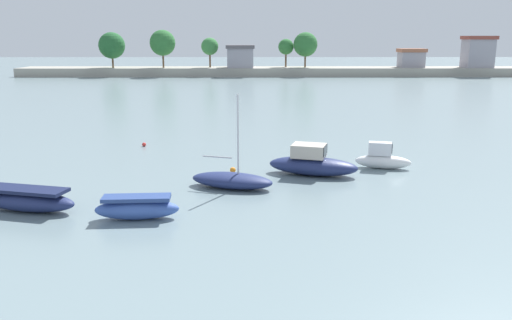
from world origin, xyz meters
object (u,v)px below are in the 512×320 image
at_px(moored_boat_1, 137,208).
at_px(mooring_buoy_0, 144,144).
at_px(moored_boat_4, 382,159).
at_px(moored_boat_0, 27,200).
at_px(moored_boat_3, 312,163).
at_px(moored_boat_2, 232,180).
at_px(mooring_buoy_1, 233,170).

distance_m(moored_boat_1, mooring_buoy_0, 15.62).
bearing_deg(moored_boat_1, moored_boat_4, 31.27).
xyz_separation_m(moored_boat_0, moored_boat_3, (13.63, 6.24, 0.16)).
relative_size(moored_boat_2, moored_boat_4, 1.43).
xyz_separation_m(moored_boat_3, moored_boat_4, (4.38, 1.49, -0.09)).
height_order(moored_boat_2, moored_boat_3, moored_boat_2).
height_order(moored_boat_1, moored_boat_4, moored_boat_4).
height_order(moored_boat_1, moored_boat_2, moored_boat_2).
bearing_deg(moored_boat_1, moored_boat_0, 164.31).
bearing_deg(moored_boat_0, moored_boat_1, 1.53).
relative_size(moored_boat_0, moored_boat_3, 0.91).
relative_size(moored_boat_4, mooring_buoy_1, 10.15).
relative_size(moored_boat_1, moored_boat_2, 0.75).
bearing_deg(moored_boat_2, moored_boat_4, 42.03).
bearing_deg(moored_boat_0, moored_boat_3, 38.40).
relative_size(moored_boat_0, mooring_buoy_1, 14.54).
xyz_separation_m(moored_boat_1, moored_boat_3, (8.42, 7.37, 0.17)).
bearing_deg(moored_boat_2, moored_boat_0, -140.99).
bearing_deg(moored_boat_2, mooring_buoy_1, 108.65).
relative_size(moored_boat_2, mooring_buoy_0, 16.99).
distance_m(moored_boat_3, mooring_buoy_0, 13.82).
bearing_deg(moored_boat_4, moored_boat_1, -131.64).
xyz_separation_m(moored_boat_0, mooring_buoy_0, (2.35, 14.22, -0.36)).
bearing_deg(moored_boat_1, moored_boat_2, 47.16).
xyz_separation_m(moored_boat_4, mooring_buoy_0, (-15.66, 6.48, -0.43)).
xyz_separation_m(moored_boat_2, moored_boat_4, (8.88, 4.09, 0.16)).
xyz_separation_m(moored_boat_2, mooring_buoy_1, (-0.07, 3.07, -0.25)).
bearing_deg(mooring_buoy_0, moored_boat_2, -57.33).
height_order(moored_boat_2, mooring_buoy_0, moored_boat_2).
bearing_deg(mooring_buoy_0, mooring_buoy_1, -48.22).
bearing_deg(moored_boat_4, moored_boat_0, -143.11).
bearing_deg(moored_boat_4, moored_boat_3, -147.56).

